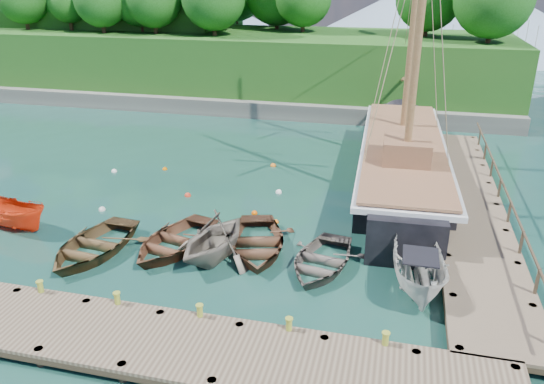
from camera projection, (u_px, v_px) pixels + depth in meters
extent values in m
plane|color=#183D32|center=(200.00, 252.00, 22.72)|extent=(160.00, 160.00, 0.00)
cube|color=brown|center=(184.00, 344.00, 16.24)|extent=(20.00, 3.20, 0.12)
cube|color=black|center=(184.00, 349.00, 16.31)|extent=(20.00, 3.20, 0.20)
cylinder|color=black|center=(512.00, 382.00, 15.45)|extent=(0.28, 0.28, 1.10)
cube|color=brown|center=(468.00, 203.00, 26.24)|extent=(3.20, 24.00, 0.12)
cube|color=black|center=(468.00, 206.00, 26.31)|extent=(3.20, 24.00, 0.20)
cylinder|color=black|center=(457.00, 362.00, 16.23)|extent=(0.28, 0.28, 1.10)
cylinder|color=black|center=(433.00, 142.00, 37.21)|extent=(0.28, 0.28, 1.10)
cylinder|color=black|center=(471.00, 145.00, 36.63)|extent=(0.28, 0.28, 1.10)
cylinder|color=olive|center=(44.00, 306.00, 19.04)|extent=(0.26, 0.26, 0.45)
cylinder|color=olive|center=(120.00, 318.00, 18.37)|extent=(0.26, 0.26, 0.45)
cylinder|color=olive|center=(201.00, 331.00, 17.71)|extent=(0.26, 0.26, 0.45)
cylinder|color=olive|center=(289.00, 345.00, 17.04)|extent=(0.26, 0.26, 0.45)
cylinder|color=olive|center=(383.00, 360.00, 16.38)|extent=(0.26, 0.26, 0.45)
imported|color=#4E3920|center=(94.00, 253.00, 22.62)|extent=(4.04, 5.33, 1.04)
imported|color=#6C6257|center=(214.00, 258.00, 22.23)|extent=(4.52, 4.93, 2.20)
imported|color=#563321|center=(175.00, 248.00, 23.01)|extent=(4.58, 5.60, 1.02)
imported|color=#584F49|center=(320.00, 268.00, 21.51)|extent=(3.90, 4.94, 0.93)
imported|color=#4F3121|center=(257.00, 250.00, 22.89)|extent=(4.75, 5.73, 1.03)
imported|color=red|center=(16.00, 228.00, 24.86)|extent=(4.28, 2.36, 1.56)
imported|color=#BBBBB4|center=(417.00, 289.00, 20.05)|extent=(2.34, 5.12, 1.92)
cube|color=black|center=(401.00, 171.00, 29.95)|extent=(5.01, 14.10, 2.90)
cube|color=black|center=(399.00, 129.00, 38.06)|extent=(2.64, 4.47, 2.61)
cube|color=black|center=(404.00, 235.00, 22.75)|extent=(3.29, 3.69, 2.75)
cube|color=silver|center=(404.00, 147.00, 29.40)|extent=(5.21, 18.48, 0.25)
cube|color=brown|center=(404.00, 143.00, 29.31)|extent=(4.78, 18.07, 0.12)
cube|color=brown|center=(406.00, 149.00, 26.37)|extent=(2.37, 3.08, 1.20)
cylinder|color=brown|center=(402.00, 80.00, 40.11)|extent=(0.48, 6.90, 1.69)
cylinder|color=brown|center=(421.00, 13.00, 23.35)|extent=(0.36, 0.36, 14.17)
sphere|color=silver|center=(102.00, 210.00, 26.71)|extent=(0.35, 0.35, 0.35)
sphere|color=red|center=(188.00, 196.00, 28.39)|extent=(0.35, 0.35, 0.35)
sphere|color=#E85700|center=(254.00, 214.00, 26.31)|extent=(0.30, 0.30, 0.30)
sphere|color=white|center=(279.00, 193.00, 28.81)|extent=(0.35, 0.35, 0.35)
sphere|color=orange|center=(165.00, 170.00, 32.20)|extent=(0.29, 0.29, 0.29)
sphere|color=orange|center=(273.00, 166.00, 32.77)|extent=(0.35, 0.35, 0.35)
sphere|color=white|center=(114.00, 172.00, 31.83)|extent=(0.33, 0.33, 0.33)
sphere|color=orange|center=(276.00, 223.00, 25.38)|extent=(0.28, 0.28, 0.28)
cube|color=#474744|center=(213.00, 104.00, 45.78)|extent=(50.00, 4.00, 1.40)
cube|color=#1C4E16|center=(233.00, 65.00, 50.24)|extent=(50.00, 14.00, 6.00)
cube|color=#1C4E16|center=(119.00, 34.00, 56.16)|extent=(24.00, 12.00, 10.00)
cylinder|color=#382616|center=(142.00, 24.00, 48.92)|extent=(0.36, 0.36, 1.40)
cylinder|color=#382616|center=(155.00, 25.00, 47.33)|extent=(0.36, 0.36, 1.40)
cylinder|color=#382616|center=(27.00, 22.00, 50.75)|extent=(0.36, 0.36, 1.40)
cylinder|color=#382616|center=(131.00, 17.00, 55.93)|extent=(0.36, 0.36, 1.40)
cylinder|color=#382616|center=(489.00, 34.00, 40.97)|extent=(0.36, 0.36, 1.40)
cylinder|color=#382616|center=(66.00, 20.00, 53.00)|extent=(0.36, 0.36, 1.40)
cylinder|color=#382616|center=(303.00, 24.00, 48.49)|extent=(0.36, 0.36, 1.40)
cylinder|color=#382616|center=(128.00, 17.00, 56.77)|extent=(0.36, 0.36, 1.40)
cylinder|color=#382616|center=(211.00, 23.00, 49.47)|extent=(0.36, 0.36, 1.40)
cylinder|color=#382616|center=(277.00, 22.00, 51.07)|extent=(0.36, 0.36, 1.40)
cylinder|color=#382616|center=(490.00, 32.00, 41.82)|extent=(0.36, 0.36, 1.40)
sphere|color=#164B11|center=(494.00, 3.00, 40.99)|extent=(4.77, 4.77, 4.77)
cylinder|color=#382616|center=(214.00, 27.00, 45.84)|extent=(0.36, 0.36, 1.40)
cylinder|color=#382616|center=(426.00, 28.00, 45.35)|extent=(0.36, 0.36, 1.40)
cylinder|color=#382616|center=(237.00, 17.00, 56.22)|extent=(0.36, 0.36, 1.40)
cylinder|color=#382616|center=(74.00, 15.00, 58.51)|extent=(0.36, 0.36, 1.40)
cylinder|color=#382616|center=(141.00, 20.00, 52.27)|extent=(0.36, 0.36, 1.40)
cylinder|color=#382616|center=(71.00, 23.00, 50.08)|extent=(0.36, 0.36, 1.40)
sphere|color=#164B11|center=(68.00, 2.00, 49.39)|extent=(3.77, 3.77, 3.77)
cylinder|color=#382616|center=(126.00, 20.00, 52.71)|extent=(0.36, 0.36, 1.40)
cylinder|color=#382616|center=(277.00, 17.00, 55.82)|extent=(0.36, 0.36, 1.40)
cylinder|color=#382616|center=(197.00, 22.00, 50.60)|extent=(0.36, 0.36, 1.40)
cylinder|color=#382616|center=(84.00, 21.00, 51.44)|extent=(0.36, 0.36, 1.40)
cylinder|color=#382616|center=(103.00, 25.00, 47.70)|extent=(0.36, 0.36, 1.40)
cone|color=#728CA5|center=(493.00, 20.00, 79.32)|extent=(36.00, 36.00, 9.00)
cone|color=#728CA5|center=(390.00, 21.00, 82.84)|extent=(32.00, 32.00, 8.00)
cone|color=#728CA5|center=(182.00, 11.00, 90.21)|extent=(40.00, 40.00, 10.00)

